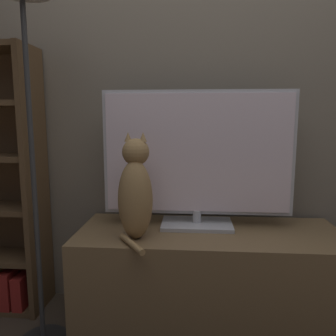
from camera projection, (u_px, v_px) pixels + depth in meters
The scene contains 5 objects.
wall_back at pixel (209, 87), 1.88m from camera, with size 4.80×0.05×2.60m.
tv_stand at pixel (208, 281), 1.73m from camera, with size 1.35×0.53×0.55m.
tv at pixel (198, 159), 1.71m from camera, with size 1.00×0.23×0.72m.
cat at pixel (136, 192), 1.55m from camera, with size 0.17×0.30×0.51m.
floor_lamp at pixel (24, 21), 1.42m from camera, with size 0.26×0.26×1.84m.
Camera 1 is at (-0.09, -0.71, 1.12)m, focal length 35.00 mm.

